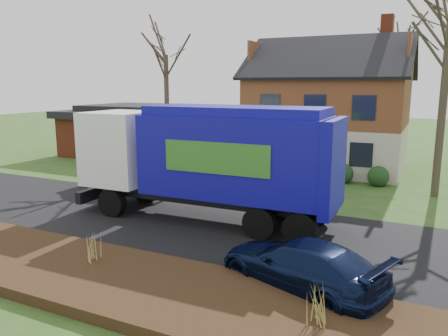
% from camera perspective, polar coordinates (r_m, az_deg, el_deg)
% --- Properties ---
extents(ground, '(120.00, 120.00, 0.00)m').
position_cam_1_polar(ground, '(16.67, -4.30, -7.35)').
color(ground, '#2A4A18').
rests_on(ground, ground).
extents(road, '(80.00, 7.00, 0.02)m').
position_cam_1_polar(road, '(16.67, -4.30, -7.32)').
color(road, black).
rests_on(road, ground).
extents(mulch_verge, '(80.00, 3.50, 0.30)m').
position_cam_1_polar(mulch_verge, '(12.62, -16.71, -13.24)').
color(mulch_verge, black).
rests_on(mulch_verge, ground).
extents(main_house, '(12.95, 8.95, 9.26)m').
position_cam_1_polar(main_house, '(28.38, 12.58, 8.26)').
color(main_house, '#C3B49D').
rests_on(main_house, ground).
extents(ranch_house, '(9.80, 8.20, 3.70)m').
position_cam_1_polar(ranch_house, '(33.50, -11.12, 4.89)').
color(ranch_house, '#933B20').
rests_on(ranch_house, ground).
extents(garbage_truck, '(10.38, 2.95, 4.43)m').
position_cam_1_polar(garbage_truck, '(16.52, -1.92, 1.63)').
color(garbage_truck, black).
rests_on(garbage_truck, ground).
extents(silver_sedan, '(5.35, 2.43, 1.70)m').
position_cam_1_polar(silver_sedan, '(22.25, -12.68, -0.66)').
color(silver_sedan, '#B8BAC1').
rests_on(silver_sedan, ground).
extents(navy_wagon, '(4.93, 3.29, 1.33)m').
position_cam_1_polar(navy_wagon, '(11.60, 9.96, -12.38)').
color(navy_wagon, black).
rests_on(navy_wagon, ground).
extents(tree_front_west, '(3.23, 3.23, 9.60)m').
position_cam_1_polar(tree_front_west, '(26.91, -7.68, 16.58)').
color(tree_front_west, '#443528').
rests_on(tree_front_west, ground).
extents(tree_back, '(3.44, 3.44, 10.90)m').
position_cam_1_polar(tree_back, '(35.30, 22.22, 16.43)').
color(tree_back, '#3B2E23').
rests_on(tree_back, ground).
extents(grass_clump_mid, '(0.34, 0.28, 0.95)m').
position_cam_1_polar(grass_clump_mid, '(12.97, -16.89, -9.60)').
color(grass_clump_mid, tan).
rests_on(grass_clump_mid, mulch_verge).
extents(grass_clump_east, '(0.39, 0.32, 0.97)m').
position_cam_1_polar(grass_clump_east, '(9.66, 12.11, -16.66)').
color(grass_clump_east, '#9E9046').
rests_on(grass_clump_east, mulch_verge).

